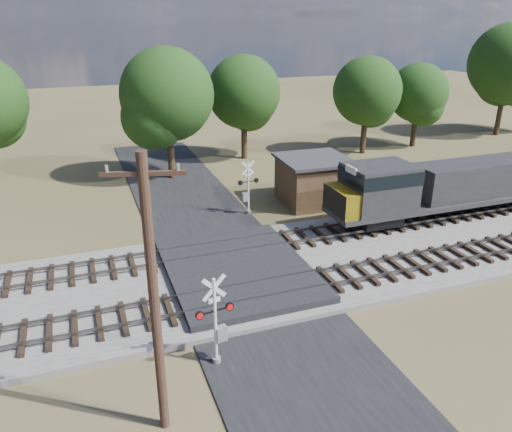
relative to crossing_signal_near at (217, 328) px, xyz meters
name	(u,v)px	position (x,y,z in m)	size (l,w,h in m)	color
ground	(241,281)	(2.83, 5.79, -1.60)	(160.00, 160.00, 0.00)	#464625
ballast_bed	(402,245)	(12.83, 6.29, -1.45)	(140.00, 10.00, 0.30)	gray
road	(241,280)	(2.83, 5.79, -1.56)	(7.00, 60.00, 0.08)	black
crossing_panel	(238,271)	(2.83, 6.29, -1.29)	(7.00, 9.00, 0.62)	#262628
track_near	(314,282)	(5.95, 3.79, -1.19)	(140.00, 2.60, 0.33)	black
track_far	(276,241)	(5.95, 8.79, -1.19)	(140.00, 2.60, 0.33)	black
crossing_signal_near	(217,328)	(0.00, 0.00, 0.00)	(1.55, 0.38, 3.86)	silver
crossing_signal_far	(247,193)	(6.13, 14.30, -0.05)	(1.51, 0.35, 3.74)	silver
utility_pole	(154,296)	(-2.53, -2.46, 3.32)	(2.22, 0.73, 9.29)	#342017
equipment_shed	(314,180)	(11.36, 14.98, 0.05)	(4.98, 4.98, 3.27)	#482E1E
treeline	(247,89)	(10.47, 26.94, 4.90)	(78.30, 11.33, 11.92)	black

